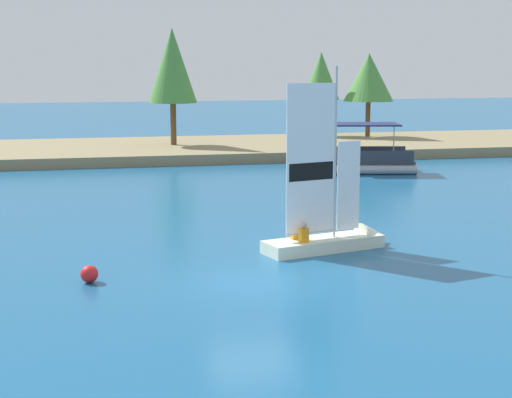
{
  "coord_description": "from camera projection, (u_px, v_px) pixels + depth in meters",
  "views": [
    {
      "loc": [
        -4.68,
        -21.5,
        6.11
      ],
      "look_at": [
        1.52,
        6.49,
        1.2
      ],
      "focal_mm": 57.17,
      "sensor_mm": 36.0,
      "label": 1
    }
  ],
  "objects": [
    {
      "name": "ground_plane",
      "position": [
        253.0,
        282.0,
        22.72
      ],
      "size": [
        200.0,
        200.0,
        0.0
      ],
      "primitive_type": "plane",
      "color": "#195684"
    },
    {
      "name": "shoreline_tree_centre",
      "position": [
        369.0,
        77.0,
        58.26
      ],
      "size": [
        3.57,
        3.57,
        5.96
      ],
      "color": "brown",
      "rests_on": "shore_bank"
    },
    {
      "name": "sailboat",
      "position": [
        340.0,
        233.0,
        26.67
      ],
      "size": [
        4.69,
        2.31,
        6.26
      ],
      "rotation": [
        0.0,
        0.0,
        0.27
      ],
      "color": "silver",
      "rests_on": "ground"
    },
    {
      "name": "shoreline_tree_midleft",
      "position": [
        321.0,
        76.0,
        58.99
      ],
      "size": [
        2.69,
        2.69,
        6.06
      ],
      "color": "brown",
      "rests_on": "shore_bank"
    },
    {
      "name": "wooden_dock",
      "position": [
        332.0,
        162.0,
        46.99
      ],
      "size": [
        1.86,
        5.71,
        0.54
      ],
      "primitive_type": "cube",
      "color": "brown",
      "rests_on": "ground"
    },
    {
      "name": "shore_bank",
      "position": [
        150.0,
        150.0,
        52.97
      ],
      "size": [
        80.0,
        12.05,
        0.62
      ],
      "primitive_type": "cube",
      "color": "#897A56",
      "rests_on": "ground"
    },
    {
      "name": "pontoon_boat",
      "position": [
        363.0,
        160.0,
        44.78
      ],
      "size": [
        5.88,
        3.6,
        2.67
      ],
      "rotation": [
        0.0,
        0.0,
        -0.21
      ],
      "color": "#B2B2B7",
      "rests_on": "ground"
    },
    {
      "name": "channel_buoy",
      "position": [
        89.0,
        274.0,
        22.58
      ],
      "size": [
        0.49,
        0.49,
        0.49
      ],
      "primitive_type": "sphere",
      "color": "red",
      "rests_on": "ground"
    },
    {
      "name": "shoreline_tree_left",
      "position": [
        172.0,
        66.0,
        52.43
      ],
      "size": [
        3.13,
        3.13,
        7.53
      ],
      "color": "brown",
      "rests_on": "shore_bank"
    }
  ]
}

